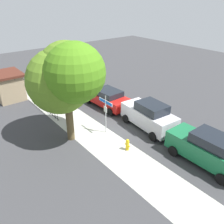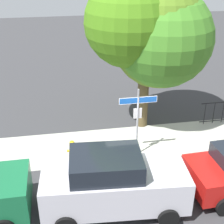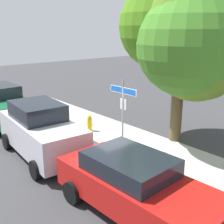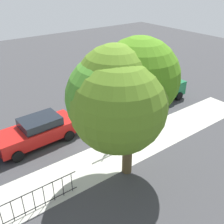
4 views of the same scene
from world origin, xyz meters
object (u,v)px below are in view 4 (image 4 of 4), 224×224
(car_silver, at_px, (104,104))
(car_red, at_px, (37,131))
(street_sign, at_px, (112,115))
(fire_hydrant, at_px, (146,126))
(shade_tree, at_px, (121,94))
(car_green, at_px, (158,89))

(car_silver, distance_m, car_red, 4.80)
(street_sign, relative_size, car_red, 0.61)
(car_red, distance_m, fire_hydrant, 6.53)
(street_sign, distance_m, shade_tree, 3.42)
(car_silver, bearing_deg, shade_tree, 66.71)
(street_sign, height_order, car_red, street_sign)
(street_sign, xyz_separation_m, shade_tree, (1.17, 2.15, 2.39))
(street_sign, relative_size, car_silver, 0.63)
(shade_tree, bearing_deg, fire_hydrant, -151.92)
(fire_hydrant, bearing_deg, street_sign, -4.55)
(car_green, height_order, car_silver, car_silver)
(car_green, relative_size, car_silver, 1.01)
(car_red, bearing_deg, shade_tree, 112.30)
(car_silver, bearing_deg, car_red, 6.07)
(car_silver, bearing_deg, car_green, -179.37)
(car_red, bearing_deg, car_silver, 179.48)
(shade_tree, relative_size, car_green, 1.45)
(street_sign, height_order, fire_hydrant, street_sign)
(shade_tree, xyz_separation_m, car_red, (2.20, -4.82, -3.47))
(street_sign, xyz_separation_m, car_red, (3.36, -2.66, -1.08))
(shade_tree, relative_size, car_red, 1.41)
(car_red, xyz_separation_m, fire_hydrant, (-5.85, 2.86, -0.43))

